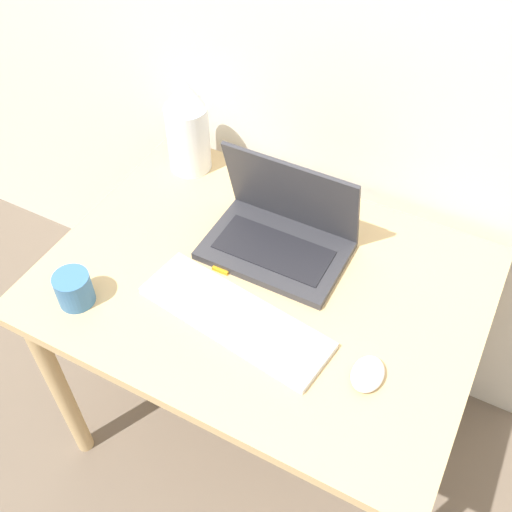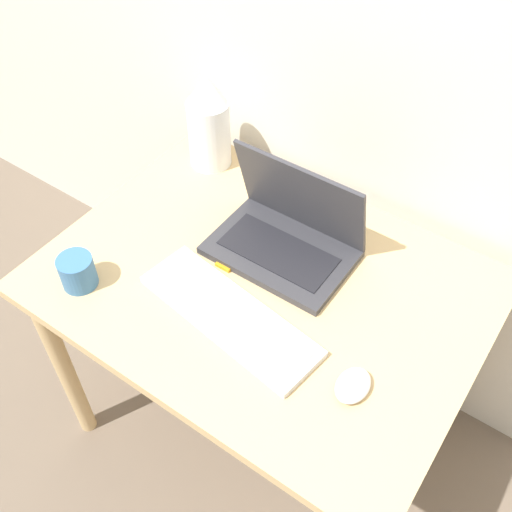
# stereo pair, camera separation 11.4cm
# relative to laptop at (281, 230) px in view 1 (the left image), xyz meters

# --- Properties ---
(desk) EXTENTS (1.03, 0.77, 0.73)m
(desk) POSITION_rel_laptop_xyz_m (0.01, -0.12, -0.15)
(desk) COLOR tan
(desk) RESTS_ON ground_plane
(laptop) EXTENTS (0.35, 0.24, 0.25)m
(laptop) POSITION_rel_laptop_xyz_m (0.00, 0.00, 0.00)
(laptop) COLOR #333338
(laptop) RESTS_ON desk
(keyboard) EXTENTS (0.47, 0.21, 0.02)m
(keyboard) POSITION_rel_laptop_xyz_m (0.01, -0.26, -0.04)
(keyboard) COLOR silver
(keyboard) RESTS_ON desk
(mouse) EXTENTS (0.07, 0.09, 0.03)m
(mouse) POSITION_rel_laptop_xyz_m (0.33, -0.26, -0.04)
(mouse) COLOR silver
(mouse) RESTS_ON desk
(vase) EXTENTS (0.12, 0.12, 0.28)m
(vase) POSITION_rel_laptop_xyz_m (-0.37, 0.16, 0.08)
(vase) COLOR white
(vase) RESTS_ON desk
(mp3_player) EXTENTS (0.04, 0.06, 0.01)m
(mp3_player) POSITION_rel_laptop_xyz_m (-0.09, -0.12, -0.05)
(mp3_player) COLOR orange
(mp3_player) RESTS_ON desk
(mug) EXTENTS (0.08, 0.08, 0.08)m
(mug) POSITION_rel_laptop_xyz_m (-0.34, -0.38, -0.01)
(mug) COLOR teal
(mug) RESTS_ON desk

